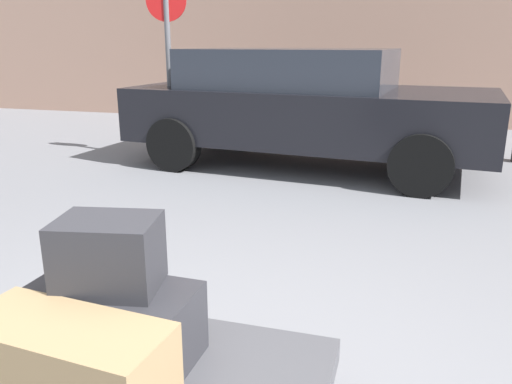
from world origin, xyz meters
name	(u,v)px	position (x,y,z in m)	size (l,w,h in m)	color
duffel_bag_charcoal_stacked_top	(115,321)	(-0.23, 0.07, 0.48)	(0.63, 0.31, 0.28)	#2D2D33
duffel_bag_tan_front_right	(67,368)	(-0.21, -0.24, 0.50)	(0.68, 0.29, 0.31)	#9E7F56
duffel_bag_charcoal_topmost_pile	(109,254)	(-0.23, 0.07, 0.76)	(0.36, 0.27, 0.27)	#2D2D33
parked_car	(304,105)	(-0.44, 4.79, 0.76)	(4.45, 2.25, 1.42)	black
no_parking_sign	(168,51)	(-2.13, 4.58, 1.39)	(0.49, 0.12, 2.23)	slate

